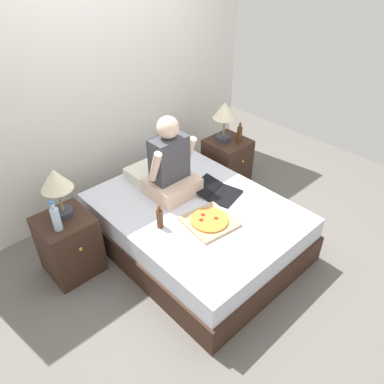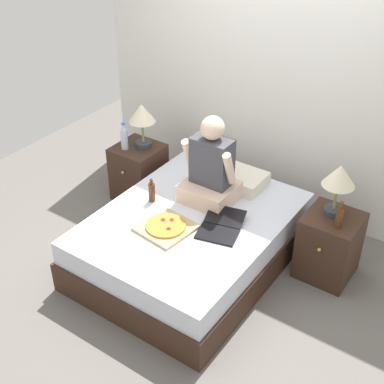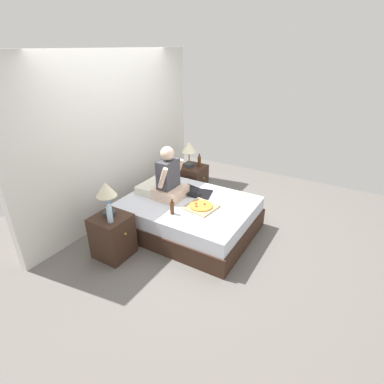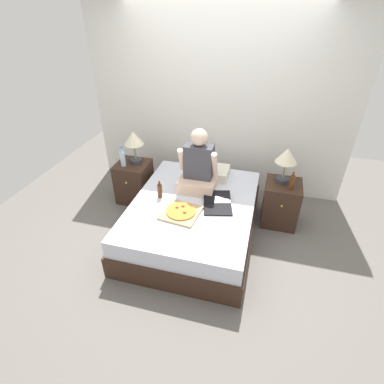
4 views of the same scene
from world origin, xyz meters
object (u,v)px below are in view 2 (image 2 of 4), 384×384
object	(u,v)px
beer_bottle	(339,217)
lamp_on_left_nightstand	(142,116)
water_bottle	(124,138)
pizza_box	(166,227)
person_seated	(211,170)
laptop	(220,228)
bed	(191,240)
nightstand_left	(139,172)
nightstand_right	(329,246)
lamp_on_right_nightstand	(339,179)
beer_bottle_on_bed	(152,192)

from	to	relation	value
beer_bottle	lamp_on_left_nightstand	bearing A→B (deg)	175.86
water_bottle	beer_bottle	size ratio (longest dim) A/B	1.20
lamp_on_left_nightstand	beer_bottle	world-z (taller)	lamp_on_left_nightstand
pizza_box	person_seated	bearing A→B (deg)	84.52
person_seated	laptop	bearing A→B (deg)	-46.82
bed	beer_bottle	distance (m)	1.25
beer_bottle	pizza_box	world-z (taller)	beer_bottle
lamp_on_left_nightstand	beer_bottle	xyz separation A→B (m)	(2.07, -0.15, -0.23)
nightstand_left	beer_bottle	distance (m)	2.15
beer_bottle	nightstand_right	bearing A→B (deg)	125.01
water_bottle	lamp_on_right_nightstand	bearing A→B (deg)	3.83
bed	lamp_on_left_nightstand	bearing A→B (deg)	149.06
nightstand_left	water_bottle	distance (m)	0.42
lamp_on_left_nightstand	beer_bottle_on_bed	xyz separation A→B (m)	(0.57, -0.59, -0.33)
nightstand_left	person_seated	distance (m)	1.13
water_bottle	beer_bottle	bearing A→B (deg)	-0.26
lamp_on_left_nightstand	laptop	distance (m)	1.47
lamp_on_right_nightstand	beer_bottle_on_bed	xyz separation A→B (m)	(-1.40, -0.59, -0.33)
nightstand_left	lamp_on_right_nightstand	world-z (taller)	lamp_on_right_nightstand
lamp_on_right_nightstand	laptop	xyz separation A→B (m)	(-0.70, -0.60, -0.40)
nightstand_right	lamp_on_right_nightstand	world-z (taller)	lamp_on_right_nightstand
nightstand_left	person_seated	bearing A→B (deg)	-12.45
lamp_on_right_nightstand	beer_bottle	xyz separation A→B (m)	(0.10, -0.15, -0.23)
bed	lamp_on_right_nightstand	distance (m)	1.33
nightstand_right	person_seated	xyz separation A→B (m)	(-1.04, -0.22, 0.48)
pizza_box	lamp_on_right_nightstand	bearing A→B (deg)	38.29
lamp_on_left_nightstand	nightstand_right	bearing A→B (deg)	-1.43
water_bottle	nightstand_right	size ratio (longest dim) A/B	0.47
lamp_on_right_nightstand	person_seated	world-z (taller)	person_seated
bed	water_bottle	size ratio (longest dim) A/B	6.80
nightstand_right	beer_bottle	size ratio (longest dim) A/B	2.53
beer_bottle	beer_bottle_on_bed	size ratio (longest dim) A/B	1.05
lamp_on_left_nightstand	water_bottle	xyz separation A→B (m)	(-0.12, -0.14, -0.22)
laptop	nightstand_right	bearing A→B (deg)	37.35
lamp_on_left_nightstand	laptop	bearing A→B (deg)	-25.38
bed	lamp_on_left_nightstand	xyz separation A→B (m)	(-0.98, 0.59, 0.67)
bed	lamp_on_right_nightstand	xyz separation A→B (m)	(0.99, 0.59, 0.67)
lamp_on_right_nightstand	person_seated	distance (m)	1.05
lamp_on_left_nightstand	beer_bottle_on_bed	size ratio (longest dim) A/B	2.05
pizza_box	beer_bottle_on_bed	size ratio (longest dim) A/B	2.03
water_bottle	laptop	world-z (taller)	water_bottle
lamp_on_left_nightstand	nightstand_right	size ratio (longest dim) A/B	0.77
person_seated	water_bottle	bearing A→B (deg)	173.08
laptop	bed	bearing A→B (deg)	176.69
bed	nightstand_left	distance (m)	1.15
bed	beer_bottle	world-z (taller)	beer_bottle
pizza_box	beer_bottle_on_bed	distance (m)	0.43
beer_bottle	pizza_box	distance (m)	1.36
nightstand_left	nightstand_right	bearing A→B (deg)	0.00
nightstand_right	laptop	size ratio (longest dim) A/B	1.22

